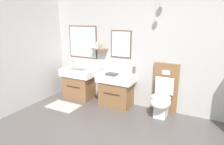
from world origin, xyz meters
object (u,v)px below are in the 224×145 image
at_px(vanity_sink_left, 79,82).
at_px(soap_dispenser, 134,70).
at_px(vanity_sink_right, 116,89).
at_px(toothbrush_cup, 73,64).
at_px(folded_hand_towel, 112,74).
at_px(toilet, 163,96).

bearing_deg(vanity_sink_left, soap_dispenser, 7.92).
relative_size(vanity_sink_right, soap_dispenser, 4.12).
bearing_deg(toothbrush_cup, vanity_sink_right, -7.54).
height_order(toothbrush_cup, soap_dispenser, toothbrush_cup).
xyz_separation_m(vanity_sink_right, folded_hand_towel, (-0.04, -0.15, 0.35)).
height_order(vanity_sink_left, vanity_sink_right, same).
bearing_deg(toilet, folded_hand_towel, -171.30).
xyz_separation_m(toothbrush_cup, soap_dispenser, (1.60, 0.01, 0.02)).
bearing_deg(vanity_sink_left, toilet, 0.26).
bearing_deg(toothbrush_cup, soap_dispenser, 0.36).
xyz_separation_m(vanity_sink_left, soap_dispenser, (1.29, 0.18, 0.41)).
bearing_deg(toilet, toothbrush_cup, 175.95).
bearing_deg(vanity_sink_left, folded_hand_towel, -9.02).
bearing_deg(vanity_sink_right, vanity_sink_left, 180.00).
distance_m(toilet, toothbrush_cup, 2.31).
height_order(vanity_sink_right, toilet, toilet).
xyz_separation_m(toilet, folded_hand_towel, (-1.03, -0.16, 0.35)).
bearing_deg(folded_hand_towel, soap_dispenser, 42.67).
height_order(soap_dispenser, folded_hand_towel, soap_dispenser).
distance_m(vanity_sink_left, toilet, 1.97).
xyz_separation_m(vanity_sink_right, toothbrush_cup, (-1.28, 0.17, 0.39)).
xyz_separation_m(vanity_sink_right, soap_dispenser, (0.32, 0.18, 0.41)).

